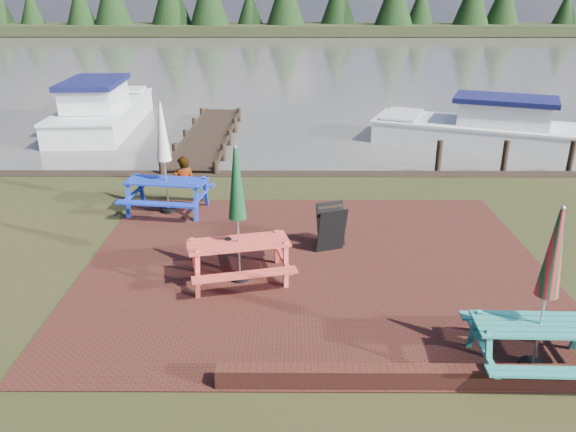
% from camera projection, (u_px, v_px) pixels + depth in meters
% --- Properties ---
extents(ground, '(120.00, 120.00, 0.00)m').
position_uv_depth(ground, '(317.00, 292.00, 10.15)').
color(ground, black).
rests_on(ground, ground).
extents(paving, '(9.00, 7.50, 0.02)m').
position_uv_depth(paving, '(315.00, 266.00, 11.08)').
color(paving, '#3B1C12').
rests_on(paving, ground).
extents(brick_wall, '(6.21, 1.79, 0.30)m').
position_uv_depth(brick_wall, '(477.00, 369.00, 7.85)').
color(brick_wall, '#4C1E16').
rests_on(brick_wall, ground).
extents(water, '(120.00, 60.00, 0.02)m').
position_uv_depth(water, '(297.00, 59.00, 44.47)').
color(water, '#48443E').
rests_on(water, ground).
extents(far_treeline, '(120.00, 10.00, 8.10)m').
position_uv_depth(far_treeline, '(295.00, 6.00, 70.13)').
color(far_treeline, black).
rests_on(far_treeline, ground).
extents(picnic_table_teal, '(1.83, 1.64, 2.49)m').
position_uv_depth(picnic_table_teal, '(542.00, 317.00, 7.77)').
color(picnic_table_teal, '#277F75').
rests_on(picnic_table_teal, ground).
extents(picnic_table_red, '(2.19, 2.03, 2.57)m').
position_uv_depth(picnic_table_red, '(238.00, 236.00, 10.25)').
color(picnic_table_red, '#DA4438').
rests_on(picnic_table_red, ground).
extents(picnic_table_blue, '(2.16, 1.98, 2.69)m').
position_uv_depth(picnic_table_blue, '(166.00, 175.00, 13.46)').
color(picnic_table_blue, '#1630AC').
rests_on(picnic_table_blue, ground).
extents(chalkboard, '(0.65, 0.76, 0.98)m').
position_uv_depth(chalkboard, '(331.00, 227.00, 11.62)').
color(chalkboard, black).
rests_on(chalkboard, ground).
extents(jetty, '(1.76, 9.08, 1.00)m').
position_uv_depth(jetty, '(209.00, 136.00, 20.59)').
color(jetty, black).
rests_on(jetty, ground).
extents(boat_jetty, '(3.11, 7.93, 2.26)m').
position_uv_depth(boat_jetty, '(102.00, 112.00, 22.83)').
color(boat_jetty, silver).
rests_on(boat_jetty, ground).
extents(boat_near, '(7.71, 5.06, 1.97)m').
position_uv_depth(boat_near, '(481.00, 130.00, 20.27)').
color(boat_near, silver).
rests_on(boat_near, ground).
extents(person, '(0.71, 0.55, 1.73)m').
position_uv_depth(person, '(182.00, 157.00, 15.24)').
color(person, gray).
rests_on(person, ground).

